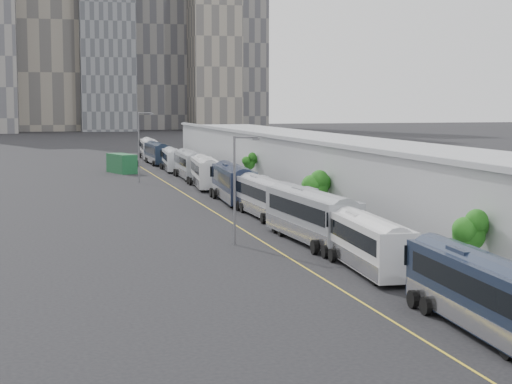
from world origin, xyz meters
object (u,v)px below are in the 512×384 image
object	(u,v)px
bus_10	(149,150)
street_lamp_far	(140,142)
bus_1	(481,298)
bus_4	(264,200)
bus_2	(367,247)
shipping_container	(122,163)
bus_5	(233,186)
street_lamp_near	(237,182)
bus_3	(311,220)
bus_7	(190,167)
bus_8	(172,162)
suv	(130,161)
bus_9	(157,155)
bus_6	(205,175)

from	to	relation	value
bus_10	street_lamp_far	world-z (taller)	street_lamp_far
bus_1	bus_4	distance (m)	41.61
bus_2	bus_1	bearing A→B (deg)	-86.99
shipping_container	bus_4	bearing A→B (deg)	-98.41
bus_2	street_lamp_far	world-z (taller)	street_lamp_far
bus_5	shipping_container	bearing A→B (deg)	104.59
bus_5	street_lamp_near	world-z (taller)	street_lamp_near
street_lamp_near	bus_1	bearing A→B (deg)	-78.17
bus_3	street_lamp_far	world-z (taller)	street_lamp_far
bus_7	bus_1	bearing A→B (deg)	-88.46
bus_5	bus_8	bearing A→B (deg)	93.53
bus_4	street_lamp_far	distance (m)	37.87
bus_4	suv	xyz separation A→B (m)	(-5.37, 67.78, -0.80)
street_lamp_near	bus_4	bearing A→B (deg)	67.87
bus_1	bus_3	size ratio (longest dim) A/B	0.90
suv	bus_9	bearing A→B (deg)	25.32
bus_8	bus_1	bearing A→B (deg)	-86.07
bus_5	bus_9	xyz separation A→B (m)	(-0.20, 58.42, -0.11)
bus_7	bus_8	world-z (taller)	bus_7
bus_3	bus_10	world-z (taller)	bus_3
street_lamp_near	suv	distance (m)	82.78
bus_10	suv	bearing A→B (deg)	-103.66
bus_9	shipping_container	size ratio (longest dim) A/B	2.01
street_lamp_near	bus_10	bearing A→B (deg)	86.48
street_lamp_near	shipping_container	size ratio (longest dim) A/B	1.28
bus_9	bus_6	bearing A→B (deg)	-90.59
bus_1	bus_3	world-z (taller)	bus_3
bus_8	street_lamp_far	distance (m)	20.46
street_lamp_far	shipping_container	xyz separation A→B (m)	(-0.87, 16.74, -3.96)
bus_10	bus_5	bearing A→B (deg)	-86.07
street_lamp_far	shipping_container	distance (m)	17.23
bus_1	bus_6	distance (m)	70.15
bus_5	street_lamp_near	xyz separation A→B (m)	(-5.96, -27.16, 3.10)
bus_2	street_lamp_near	size ratio (longest dim) A/B	1.50
bus_6	street_lamp_far	distance (m)	11.71
bus_5	bus_7	bearing A→B (deg)	92.89
bus_1	street_lamp_near	xyz separation A→B (m)	(-5.59, 26.71, 3.25)
bus_4	shipping_container	distance (m)	54.32
bus_3	shipping_container	size ratio (longest dim) A/B	2.19
bus_2	shipping_container	size ratio (longest dim) A/B	1.92
bus_2	bus_7	bearing A→B (deg)	93.33
bus_7	street_lamp_far	distance (m)	9.69
bus_7	street_lamp_near	world-z (taller)	street_lamp_near
bus_5	street_lamp_far	distance (m)	25.99
bus_8	bus_10	size ratio (longest dim) A/B	0.91
bus_10	bus_8	bearing A→B (deg)	-86.05
bus_10	street_lamp_far	size ratio (longest dim) A/B	1.42
bus_7	bus_9	xyz separation A→B (m)	(-0.61, 28.90, -0.05)
street_lamp_far	suv	bearing A→B (deg)	86.57
street_lamp_near	bus_7	bearing A→B (deg)	83.59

